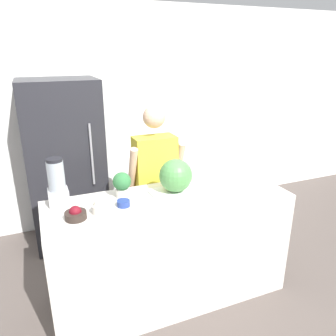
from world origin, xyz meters
name	(u,v)px	position (x,y,z in m)	size (l,w,h in m)	color
ground_plane	(186,320)	(0.00, 0.00, 0.00)	(14.00, 14.00, 0.00)	#564C47
wall_back	(117,117)	(0.00, 2.02, 1.30)	(8.00, 0.06, 2.60)	white
counter_island	(170,248)	(0.00, 0.35, 0.47)	(1.98, 0.69, 0.94)	beige
refrigerator	(66,164)	(-0.68, 1.65, 0.90)	(0.78, 0.67, 1.81)	#232328
person	(155,185)	(0.08, 0.92, 0.82)	(0.54, 0.26, 1.60)	#4C608C
cutting_board	(175,191)	(0.09, 0.45, 0.95)	(0.43, 0.23, 0.01)	white
watermelon	(176,176)	(0.09, 0.44, 1.10)	(0.28, 0.28, 0.28)	#4C8C47
bowl_cherries	(76,214)	(-0.75, 0.29, 0.98)	(0.15, 0.15, 0.10)	#2D231E
bowl_cream	(101,207)	(-0.56, 0.31, 0.99)	(0.13, 0.13, 0.12)	white
bowl_small_blue	(123,203)	(-0.38, 0.35, 0.97)	(0.10, 0.10, 0.05)	navy
blender	(57,184)	(-0.83, 0.58, 1.11)	(0.15, 0.15, 0.37)	#B7B7BC
potted_plant	(122,184)	(-0.34, 0.52, 1.06)	(0.15, 0.15, 0.21)	beige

